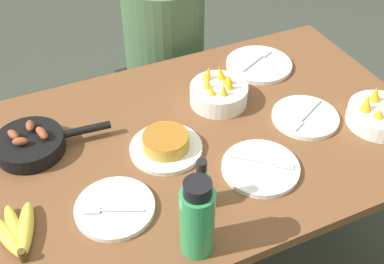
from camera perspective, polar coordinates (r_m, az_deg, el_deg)
dining_table at (r=1.56m, az=0.00°, el=-3.53°), size 1.50×0.89×0.72m
banana_bunch at (r=1.31m, az=-20.06°, el=-11.13°), size 0.13×0.19×0.04m
skillet at (r=1.51m, az=-18.46°, el=-1.32°), size 0.35×0.21×0.08m
frittata_plate_center at (r=1.44m, az=-3.11°, el=-1.49°), size 0.22×0.22×0.06m
empty_plate_near_front at (r=1.31m, az=-9.13°, el=-8.89°), size 0.21×0.21×0.02m
empty_plate_far_left at (r=1.60m, az=13.27°, el=1.74°), size 0.22×0.22×0.02m
empty_plate_far_right at (r=1.41m, az=8.13°, el=-4.21°), size 0.23×0.23×0.02m
empty_plate_mid_edge at (r=1.82m, az=7.93°, el=7.93°), size 0.24×0.24×0.02m
fruit_bowl_mango at (r=1.61m, az=3.18°, el=4.68°), size 0.19×0.19×0.12m
fruit_bowl_citrus at (r=1.64m, az=21.37°, el=1.94°), size 0.21×0.21×0.11m
water_bottle at (r=1.14m, az=0.62°, el=-10.22°), size 0.08×0.08×0.23m
hot_sauce_bottle at (r=1.26m, az=1.10°, el=-6.39°), size 0.05×0.05×0.16m
person_figure at (r=2.18m, az=-3.11°, el=6.56°), size 0.37×0.37×1.17m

